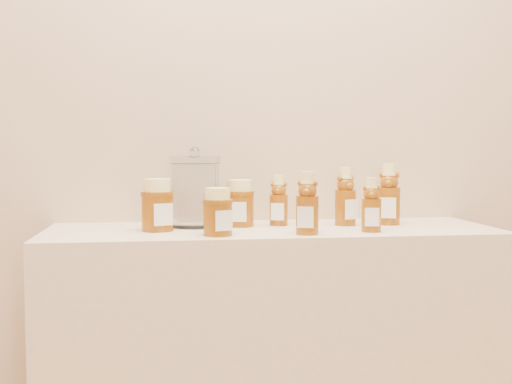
{
  "coord_description": "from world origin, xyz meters",
  "views": [
    {
      "loc": [
        -0.28,
        -0.14,
        1.11
      ],
      "look_at": [
        -0.05,
        1.52,
        1.0
      ],
      "focal_mm": 45.0,
      "sensor_mm": 36.0,
      "label": 1
    }
  ],
  "objects": [
    {
      "name": "wall_back",
      "position": [
        0.0,
        1.75,
        1.35
      ],
      "size": [
        3.5,
        0.02,
        2.7
      ],
      "primitive_type": "cube",
      "color": "tan",
      "rests_on": "ground"
    },
    {
      "name": "bear_bottle_back_mid",
      "position": [
        0.21,
        1.59,
        0.99
      ],
      "size": [
        0.08,
        0.08,
        0.18
      ],
      "primitive_type": null,
      "rotation": [
        0.0,
        0.0,
        0.32
      ],
      "color": "#6C3508",
      "rests_on": "display_table"
    },
    {
      "name": "glass_canister",
      "position": [
        -0.2,
        1.61,
        1.01
      ],
      "size": [
        0.18,
        0.18,
        0.21
      ],
      "primitive_type": null,
      "rotation": [
        0.0,
        0.0,
        0.4
      ],
      "color": "white",
      "rests_on": "display_table"
    },
    {
      "name": "bear_bottle_back_left",
      "position": [
        0.03,
        1.61,
        0.98
      ],
      "size": [
        0.07,
        0.07,
        0.16
      ],
      "primitive_type": null,
      "rotation": [
        0.0,
        0.0,
        -0.3
      ],
      "color": "#6C3508",
      "rests_on": "display_table"
    },
    {
      "name": "honey_jar_back",
      "position": [
        -0.08,
        1.61,
        0.96
      ],
      "size": [
        0.1,
        0.1,
        0.13
      ],
      "primitive_type": null,
      "rotation": [
        0.0,
        0.0,
        -0.26
      ],
      "color": "#6C3508",
      "rests_on": "display_table"
    },
    {
      "name": "bear_bottle_front_left",
      "position": [
        0.07,
        1.42,
        0.99
      ],
      "size": [
        0.08,
        0.08,
        0.18
      ],
      "primitive_type": null,
      "rotation": [
        0.0,
        0.0,
        -0.37
      ],
      "color": "#6C3508",
      "rests_on": "display_table"
    },
    {
      "name": "bear_bottle_back_right",
      "position": [
        0.34,
        1.59,
        1.0
      ],
      "size": [
        0.09,
        0.09,
        0.19
      ],
      "primitive_type": null,
      "rotation": [
        0.0,
        0.0,
        -0.42
      ],
      "color": "#6C3508",
      "rests_on": "display_table"
    },
    {
      "name": "honey_jar_front",
      "position": [
        -0.16,
        1.43,
        0.96
      ],
      "size": [
        0.1,
        0.1,
        0.12
      ],
      "primitive_type": null,
      "rotation": [
        0.0,
        0.0,
        0.34
      ],
      "color": "#6C3508",
      "rests_on": "display_table"
    },
    {
      "name": "honey_jar_left",
      "position": [
        -0.3,
        1.54,
        0.97
      ],
      "size": [
        0.11,
        0.11,
        0.14
      ],
      "primitive_type": null,
      "rotation": [
        0.0,
        0.0,
        0.38
      ],
      "color": "#6C3508",
      "rests_on": "display_table"
    },
    {
      "name": "bear_bottle_front_right",
      "position": [
        0.24,
        1.45,
        0.98
      ],
      "size": [
        0.07,
        0.07,
        0.16
      ],
      "primitive_type": null,
      "rotation": [
        0.0,
        0.0,
        -0.24
      ],
      "color": "#6C3508",
      "rests_on": "display_table"
    }
  ]
}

